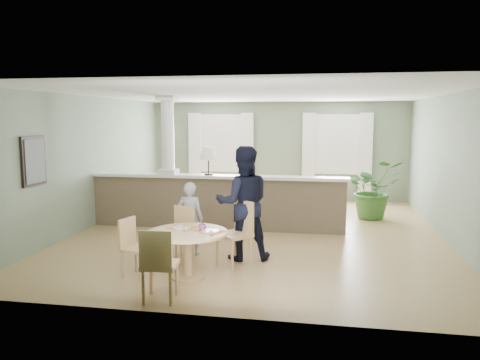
% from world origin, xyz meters
% --- Properties ---
extents(ground, '(8.00, 8.00, 0.00)m').
position_xyz_m(ground, '(0.00, 0.00, 0.00)').
color(ground, tan).
rests_on(ground, ground).
extents(room_shell, '(7.02, 8.02, 2.71)m').
position_xyz_m(room_shell, '(-0.03, 0.63, 1.81)').
color(room_shell, gray).
rests_on(room_shell, ground).
extents(pony_wall, '(5.32, 0.38, 2.70)m').
position_xyz_m(pony_wall, '(-0.99, 0.20, 0.71)').
color(pony_wall, brown).
rests_on(pony_wall, ground).
extents(sofa, '(2.96, 1.59, 0.82)m').
position_xyz_m(sofa, '(-1.21, 1.85, 0.41)').
color(sofa, '#90664F').
rests_on(sofa, ground).
extents(houseplant, '(1.52, 1.44, 1.33)m').
position_xyz_m(houseplant, '(2.36, 1.81, 0.67)').
color(houseplant, '#326026').
rests_on(houseplant, ground).
extents(dining_table, '(1.12, 1.12, 0.77)m').
position_xyz_m(dining_table, '(-0.61, -2.79, 0.54)').
color(dining_table, tan).
rests_on(dining_table, ground).
extents(chair_far_boy, '(0.49, 0.49, 0.87)m').
position_xyz_m(chair_far_boy, '(-0.96, -2.04, 0.48)').
color(chair_far_boy, tan).
rests_on(chair_far_boy, ground).
extents(chair_far_man, '(0.63, 0.63, 0.99)m').
position_xyz_m(chair_far_man, '(-0.04, -2.06, 0.55)').
color(chair_far_man, tan).
rests_on(chair_far_man, ground).
extents(chair_near, '(0.45, 0.45, 0.93)m').
position_xyz_m(chair_near, '(-0.73, -3.70, 0.51)').
color(chair_near, tan).
rests_on(chair_near, ground).
extents(chair_side, '(0.46, 0.46, 0.84)m').
position_xyz_m(chair_side, '(-1.41, -2.84, 0.46)').
color(chair_side, tan).
rests_on(chair_side, ground).
extents(child_person, '(0.46, 0.32, 1.21)m').
position_xyz_m(child_person, '(-0.92, -1.64, 0.61)').
color(child_person, '#9A999E').
rests_on(child_person, ground).
extents(man_person, '(1.03, 0.89, 1.82)m').
position_xyz_m(man_person, '(-0.01, -1.74, 0.91)').
color(man_person, black).
rests_on(man_person, ground).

